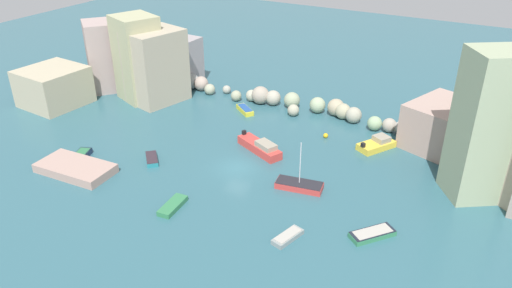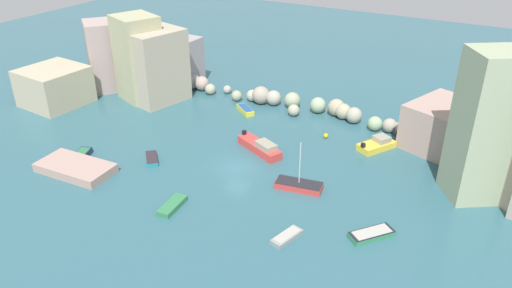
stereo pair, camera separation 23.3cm
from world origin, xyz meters
TOP-DOWN VIEW (x-y plane):
  - cove_water at (0.00, 0.00)m, footprint 160.00×160.00m
  - cliff_headland_left at (-24.99, 10.40)m, footprint 21.34×21.99m
  - rock_breakwater at (-2.10, 17.32)m, footprint 36.46×4.83m
  - stone_dock at (-14.65, -9.18)m, footprint 8.44×4.63m
  - channel_buoy at (5.68, 11.51)m, footprint 0.59×0.59m
  - moored_boat_0 at (7.63, -0.44)m, footprint 4.98×2.61m
  - moored_boat_1 at (0.45, 4.47)m, footprint 6.53×4.19m
  - moored_boat_2 at (-16.39, -6.81)m, footprint 2.44×3.43m
  - moored_boat_3 at (16.48, -4.41)m, footprint 3.72×4.10m
  - moored_boat_4 at (-1.45, -9.46)m, footprint 1.67×3.64m
  - moored_boat_5 at (11.94, 11.88)m, footprint 4.02×4.91m
  - moored_boat_6 at (-6.82, 13.40)m, footprint 3.44×2.98m
  - moored_boat_7 at (-9.07, -3.36)m, footprint 2.97×3.01m
  - moored_boat_8 at (10.17, -8.34)m, footprint 1.93×3.32m

SIDE VIEW (x-z plane):
  - cove_water at x=0.00m, z-range 0.00..0.00m
  - moored_boat_4 at x=-1.45m, z-range 0.00..0.50m
  - moored_boat_8 at x=10.17m, z-range -0.01..0.51m
  - moored_boat_7 at x=-9.07m, z-range 0.00..0.55m
  - moored_boat_3 at x=16.48m, z-range 0.01..0.57m
  - channel_buoy at x=5.68m, z-range 0.00..0.59m
  - moored_boat_6 at x=-6.82m, z-range -0.01..0.67m
  - moored_boat_2 at x=-16.39m, z-range 0.01..0.71m
  - moored_boat_0 at x=7.63m, z-range -2.24..2.98m
  - stone_dock at x=-14.65m, z-range 0.00..0.95m
  - moored_boat_5 at x=11.94m, z-range -0.18..1.23m
  - moored_boat_1 at x=0.45m, z-range -0.17..1.42m
  - rock_breakwater at x=-2.10m, z-range -0.21..2.29m
  - cliff_headland_left at x=-24.99m, z-range -1.52..10.33m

